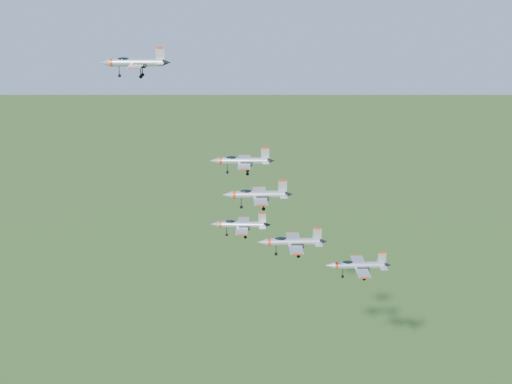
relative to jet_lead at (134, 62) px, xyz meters
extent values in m
cylinder|color=#A5AAB1|center=(0.38, -0.08, -0.03)|extent=(9.75, 3.32, 1.40)
cone|color=#A5AAB1|center=(-5.30, 1.09, -0.03)|extent=(2.18, 1.76, 1.40)
cone|color=black|center=(5.85, -1.20, -0.03)|extent=(1.71, 1.47, 1.19)
ellipsoid|color=black|center=(-1.94, 0.40, 0.49)|extent=(2.52, 1.46, 0.89)
cube|color=#A5AAB1|center=(-0.02, -3.07, -0.30)|extent=(3.37, 5.13, 0.15)
cube|color=#A5AAB1|center=(1.19, 2.83, -0.30)|extent=(3.37, 5.13, 0.15)
cube|color=#A5AAB1|center=(4.69, -0.97, 1.42)|extent=(1.60, 0.45, 2.26)
cube|color=red|center=(4.69, -0.97, 2.60)|extent=(1.19, 0.39, 0.38)
cylinder|color=#A5AAB1|center=(16.98, -16.28, -15.31)|extent=(8.39, 2.96, 1.20)
cone|color=#A5AAB1|center=(12.10, -15.21, -15.31)|extent=(1.88, 1.53, 1.20)
cone|color=black|center=(21.68, -17.31, -15.31)|extent=(1.48, 1.28, 1.02)
ellipsoid|color=black|center=(14.99, -15.85, -14.86)|extent=(2.17, 1.28, 0.76)
cube|color=#A5AAB1|center=(16.61, -18.85, -15.54)|extent=(2.95, 4.43, 0.13)
cube|color=#A5AAB1|center=(17.71, -13.79, -15.54)|extent=(2.95, 4.43, 0.13)
cube|color=#A5AAB1|center=(20.68, -17.09, -14.06)|extent=(1.38, 0.41, 1.94)
cube|color=red|center=(20.68, -17.09, -13.05)|extent=(1.02, 0.34, 0.32)
cylinder|color=#A5AAB1|center=(16.49, -30.79, -16.83)|extent=(8.18, 2.62, 1.17)
cone|color=#A5AAB1|center=(11.71, -29.91, -16.83)|extent=(1.81, 1.45, 1.17)
cone|color=black|center=(21.09, -31.64, -16.83)|extent=(1.42, 1.21, 0.99)
ellipsoid|color=black|center=(14.54, -30.43, -16.39)|extent=(2.10, 1.19, 0.74)
cube|color=#A5AAB1|center=(16.21, -33.30, -17.05)|extent=(2.76, 4.27, 0.13)
cube|color=#A5AAB1|center=(17.12, -28.34, -17.05)|extent=(2.76, 4.27, 0.13)
cube|color=#A5AAB1|center=(20.12, -31.46, -15.61)|extent=(1.35, 0.35, 1.89)
cube|color=red|center=(20.12, -31.46, -14.62)|extent=(1.00, 0.30, 0.32)
cylinder|color=#A5AAB1|center=(18.06, -8.96, -29.83)|extent=(8.60, 3.32, 1.24)
cone|color=#A5AAB1|center=(13.09, -7.68, -29.83)|extent=(1.97, 1.62, 1.24)
cone|color=black|center=(22.85, -10.19, -29.83)|extent=(1.55, 1.35, 1.05)
ellipsoid|color=black|center=(16.03, -8.44, -29.37)|extent=(2.25, 1.38, 0.78)
cube|color=#A5AAB1|center=(17.58, -11.58, -30.07)|extent=(3.16, 4.60, 0.13)
cube|color=#A5AAB1|center=(18.91, -6.43, -30.07)|extent=(3.16, 4.60, 0.13)
cube|color=#A5AAB1|center=(21.84, -9.93, -28.55)|extent=(1.41, 0.46, 2.00)
cube|color=red|center=(21.84, -9.93, -27.50)|extent=(1.05, 0.39, 0.33)
cylinder|color=#A5AAB1|center=(23.34, -26.70, -26.87)|extent=(8.73, 2.80, 1.25)
cone|color=#A5AAB1|center=(18.23, -25.76, -26.87)|extent=(1.93, 1.54, 1.25)
cone|color=black|center=(28.25, -27.60, -26.87)|extent=(1.52, 1.29, 1.06)
ellipsoid|color=black|center=(21.26, -26.31, -26.40)|extent=(2.24, 1.27, 0.79)
cube|color=#A5AAB1|center=(23.04, -29.38, -27.11)|extent=(2.94, 4.56, 0.13)
cube|color=#A5AAB1|center=(24.01, -24.08, -27.11)|extent=(2.94, 4.56, 0.13)
cube|color=#A5AAB1|center=(27.21, -27.41, -25.57)|extent=(1.44, 0.37, 2.02)
cube|color=red|center=(27.21, -27.41, -24.52)|extent=(1.06, 0.32, 0.34)
cylinder|color=#A5AAB1|center=(40.77, -12.37, -38.87)|extent=(9.66, 3.21, 1.38)
cone|color=#A5AAB1|center=(35.14, -11.26, -38.87)|extent=(2.15, 1.73, 1.38)
cone|color=black|center=(46.19, -13.44, -38.87)|extent=(1.69, 1.44, 1.17)
ellipsoid|color=black|center=(38.47, -11.92, -38.35)|extent=(2.49, 1.43, 0.88)
cube|color=#A5AAB1|center=(40.40, -15.34, -39.13)|extent=(3.31, 5.06, 0.15)
cube|color=#A5AAB1|center=(41.55, -9.49, -39.13)|extent=(3.31, 5.06, 0.15)
cube|color=#A5AAB1|center=(45.05, -13.22, -37.43)|extent=(1.59, 0.43, 2.23)
cube|color=red|center=(45.05, -13.22, -36.26)|extent=(1.18, 0.37, 0.37)
camera|label=1|loc=(-6.39, -132.95, 17.15)|focal=50.00mm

